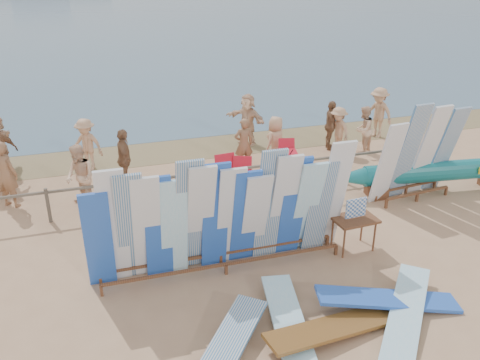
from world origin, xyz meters
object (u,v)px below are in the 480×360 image
object	(u,v)px
outrigger_canoe	(437,173)
flat_board_a	(289,332)
flat_board_d	(387,308)
side_surfboard_rack	(418,155)
beachgoer_extra_0	(378,113)
beachgoer_6	(275,142)
flat_board_c	(336,334)
flat_board_b	(405,320)
beach_chair_left	(242,179)
beachgoer_3	(87,145)
beachgoer_10	(331,125)
beachgoer_5	(247,119)
beachgoer_4	(124,159)
vendor_table	(353,233)
main_surfboard_rack	(223,218)
beachgoer_9	(338,130)
stroller	(288,164)
beachgoer_8	(363,130)
beachgoer_1	(6,174)
beachgoer_7	(244,144)
beachgoer_2	(80,177)
beach_chair_right	(228,178)

from	to	relation	value
outrigger_canoe	flat_board_a	distance (m)	7.37
outrigger_canoe	flat_board_d	world-z (taller)	outrigger_canoe
side_surfboard_rack	beachgoer_extra_0	xyz separation A→B (m)	(1.78, 4.74, -0.34)
beachgoer_6	flat_board_c	bearing A→B (deg)	42.76
outrigger_canoe	flat_board_b	bearing A→B (deg)	-123.70
beach_chair_left	beachgoer_3	size ratio (longest dim) A/B	0.52
beachgoer_10	beachgoer_5	bearing A→B (deg)	78.50
beachgoer_3	beachgoer_4	xyz separation A→B (m)	(0.96, -1.66, 0.05)
outrigger_canoe	vendor_table	bearing A→B (deg)	-143.64
main_surfboard_rack	beachgoer_9	world-z (taller)	main_surfboard_rack
stroller	beachgoer_6	size ratio (longest dim) A/B	0.70
outrigger_canoe	stroller	world-z (taller)	stroller
beachgoer_6	flat_board_b	bearing A→B (deg)	53.05
main_surfboard_rack	vendor_table	distance (m)	3.06
beachgoer_10	beachgoer_3	bearing A→B (deg)	102.31
flat_board_d	stroller	bearing A→B (deg)	8.30
side_surfboard_rack	vendor_table	size ratio (longest dim) A/B	2.20
beachgoer_10	beachgoer_5	size ratio (longest dim) A/B	0.94
flat_board_c	beachgoer_8	xyz separation A→B (m)	(4.97, 7.79, 0.78)
flat_board_a	beachgoer_1	size ratio (longest dim) A/B	1.51
beachgoer_10	beachgoer_7	size ratio (longest dim) A/B	1.03
beachgoer_3	beachgoer_5	world-z (taller)	beachgoer_5
flat_board_a	beachgoer_10	world-z (taller)	beachgoer_10
side_surfboard_rack	beachgoer_6	bearing A→B (deg)	124.67
flat_board_d	beachgoer_4	xyz separation A→B (m)	(-4.04, 6.95, 0.86)
flat_board_c	beachgoer_extra_0	size ratio (longest dim) A/B	1.50
beachgoer_extra_0	beachgoer_3	bearing A→B (deg)	-113.45
beachgoer_5	flat_board_c	bearing A→B (deg)	-41.31
beachgoer_1	beachgoer_6	world-z (taller)	beachgoer_1
flat_board_c	flat_board_d	bearing A→B (deg)	-82.83
beachgoer_extra_0	beachgoer_7	bearing A→B (deg)	-99.24
outrigger_canoe	beachgoer_4	size ratio (longest dim) A/B	3.70
flat_board_b	flat_board_d	world-z (taller)	flat_board_d
beachgoer_1	main_surfboard_rack	bearing A→B (deg)	170.51
main_surfboard_rack	beachgoer_2	bearing A→B (deg)	125.45
main_surfboard_rack	outrigger_canoe	distance (m)	6.92
beach_chair_right	beachgoer_2	size ratio (longest dim) A/B	0.55
side_surfboard_rack	vendor_table	world-z (taller)	side_surfboard_rack
outrigger_canoe	beachgoer_3	bearing A→B (deg)	161.34
main_surfboard_rack	beachgoer_4	distance (m)	5.00
beachgoer_9	vendor_table	bearing A→B (deg)	-36.38
side_surfboard_rack	beachgoer_1	size ratio (longest dim) A/B	1.54
vendor_table	flat_board_d	xyz separation A→B (m)	(-0.41, -2.07, -0.42)
flat_board_a	beachgoer_9	world-z (taller)	beachgoer_9
outrigger_canoe	beachgoer_1	size ratio (longest dim) A/B	3.54
beachgoer_2	flat_board_d	bearing A→B (deg)	14.82
flat_board_d	beachgoer_3	xyz separation A→B (m)	(-5.00, 8.61, 0.81)
side_surfboard_rack	beachgoer_4	size ratio (longest dim) A/B	1.60
beachgoer_10	beachgoer_8	bearing A→B (deg)	-106.55
vendor_table	beachgoer_4	size ratio (longest dim) A/B	0.73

